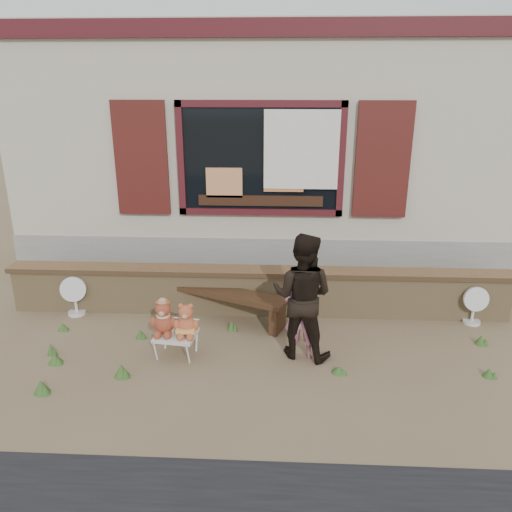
# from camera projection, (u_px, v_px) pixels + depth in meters

# --- Properties ---
(ground) EXTENTS (80.00, 80.00, 0.00)m
(ground) POSITION_uv_depth(u_px,v_px,m) (254.00, 347.00, 6.27)
(ground) COLOR brown
(ground) RESTS_ON ground
(shopfront) EXTENTS (8.04, 5.13, 4.00)m
(shopfront) POSITION_uv_depth(u_px,v_px,m) (266.00, 143.00, 9.83)
(shopfront) COLOR #AAA289
(shopfront) RESTS_ON ground
(brick_wall) EXTENTS (7.10, 0.36, 0.67)m
(brick_wall) POSITION_uv_depth(u_px,v_px,m) (257.00, 290.00, 7.10)
(brick_wall) COLOR tan
(brick_wall) RESTS_ON ground
(bench) EXTENTS (1.69, 1.01, 0.43)m
(bench) POSITION_uv_depth(u_px,v_px,m) (229.00, 299.00, 6.86)
(bench) COLOR #331F11
(bench) RESTS_ON ground
(folding_chair) EXTENTS (0.52, 0.47, 0.29)m
(folding_chair) POSITION_uv_depth(u_px,v_px,m) (176.00, 336.00, 5.99)
(folding_chair) COLOR beige
(folding_chair) RESTS_ON ground
(teddy_bear_left) EXTENTS (0.35, 0.32, 0.44)m
(teddy_bear_left) POSITION_uv_depth(u_px,v_px,m) (164.00, 316.00, 5.93)
(teddy_bear_left) COLOR brown
(teddy_bear_left) RESTS_ON folding_chair
(teddy_bear_right) EXTENTS (0.34, 0.30, 0.42)m
(teddy_bear_right) POSITION_uv_depth(u_px,v_px,m) (186.00, 319.00, 5.89)
(teddy_bear_right) COLOR #9A482A
(teddy_bear_right) RESTS_ON folding_chair
(child) EXTENTS (0.43, 0.30, 1.12)m
(child) POSITION_uv_depth(u_px,v_px,m) (302.00, 314.00, 5.88)
(child) COLOR pink
(child) RESTS_ON ground
(adult) EXTENTS (0.89, 0.79, 1.54)m
(adult) POSITION_uv_depth(u_px,v_px,m) (302.00, 296.00, 5.85)
(adult) COLOR black
(adult) RESTS_ON ground
(fan_left) EXTENTS (0.37, 0.25, 0.58)m
(fan_left) POSITION_uv_depth(u_px,v_px,m) (75.00, 295.00, 7.05)
(fan_left) COLOR silver
(fan_left) RESTS_ON ground
(fan_right) EXTENTS (0.34, 0.23, 0.55)m
(fan_right) POSITION_uv_depth(u_px,v_px,m) (474.00, 305.00, 6.79)
(fan_right) COLOR silver
(fan_right) RESTS_ON ground
(grass_tufts) EXTENTS (5.59, 1.66, 0.15)m
(grass_tufts) POSITION_uv_depth(u_px,v_px,m) (182.00, 357.00, 5.91)
(grass_tufts) COLOR #325622
(grass_tufts) RESTS_ON ground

